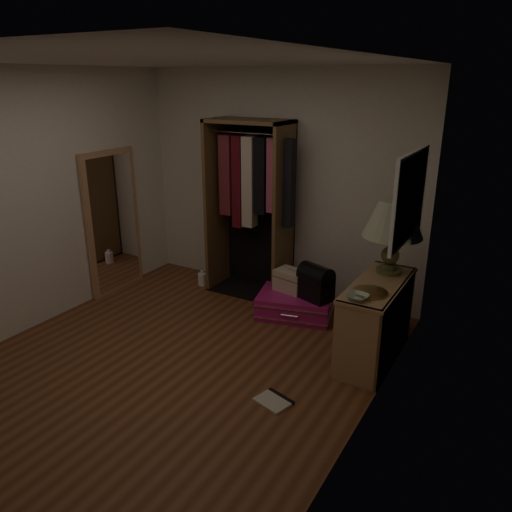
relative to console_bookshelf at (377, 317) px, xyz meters
name	(u,v)px	position (x,y,z in m)	size (l,w,h in m)	color
ground	(177,362)	(-1.53, -1.05, -0.39)	(4.00, 4.00, 0.00)	brown
room_walls	(177,204)	(-1.46, -1.00, 1.11)	(3.52, 4.02, 2.60)	silver
console_bookshelf	(377,317)	(0.00, 0.00, 0.00)	(0.42, 1.12, 0.75)	#A57950
open_wardrobe	(253,194)	(-1.75, 0.72, 0.82)	(1.05, 0.50, 2.05)	brown
floor_mirror	(113,222)	(-3.24, -0.05, 0.46)	(0.06, 0.80, 1.70)	tan
pink_suitcase	(295,304)	(-1.02, 0.38, -0.27)	(0.93, 0.77, 0.25)	#BF176E
train_case	(291,280)	(-1.11, 0.45, -0.02)	(0.39, 0.31, 0.25)	#C0B392
black_bag	(316,282)	(-0.78, 0.38, 0.06)	(0.41, 0.34, 0.39)	black
table_lamp	(393,221)	(0.01, 0.25, 0.86)	(0.72, 0.72, 0.69)	#4A5227
brass_tray	(370,292)	(0.01, -0.30, 0.37)	(0.30, 0.30, 0.02)	#AF8443
ceramic_bowl	(358,297)	(-0.04, -0.48, 0.38)	(0.18, 0.18, 0.04)	#9DBDA2
white_jug	(202,279)	(-2.40, 0.55, -0.31)	(0.13, 0.13, 0.19)	white
floor_book	(275,400)	(-0.46, -1.12, -0.38)	(0.32, 0.28, 0.03)	beige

